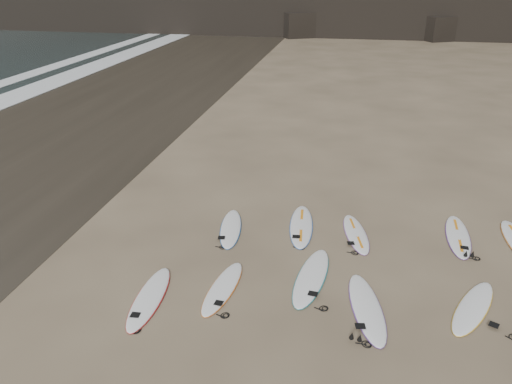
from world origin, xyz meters
TOP-DOWN VIEW (x-y plane):
  - ground at (0.00, 0.00)m, footprint 240.00×240.00m
  - wet_sand at (-13.00, 10.00)m, footprint 12.00×200.00m
  - surfboard_0 at (-3.82, -1.08)m, footprint 0.71×2.44m
  - surfboard_1 at (-2.30, -0.40)m, footprint 0.77×2.26m
  - surfboard_2 at (-0.34, 0.42)m, footprint 0.97×2.68m
  - surfboard_3 at (0.94, -0.52)m, footprint 1.10×2.61m
  - surfboard_4 at (3.20, -0.07)m, footprint 1.53×2.33m
  - surfboard_5 at (-2.80, 2.42)m, footprint 0.91×2.36m
  - surfboard_6 at (-0.86, 2.93)m, footprint 0.83×2.63m
  - surfboard_7 at (0.67, 2.77)m, footprint 1.00×2.32m
  - surfboard_8 at (3.42, 3.16)m, footprint 0.74×2.52m

SIDE VIEW (x-z plane):
  - ground at x=0.00m, z-range 0.00..0.00m
  - wet_sand at x=-13.00m, z-range 0.00..0.01m
  - surfboard_1 at x=-2.30m, z-range 0.00..0.08m
  - surfboard_7 at x=0.67m, z-range 0.00..0.08m
  - surfboard_5 at x=-2.80m, z-range 0.00..0.08m
  - surfboard_4 at x=3.20m, z-range 0.00..0.08m
  - surfboard_0 at x=-3.82m, z-range 0.00..0.09m
  - surfboard_8 at x=3.42m, z-range 0.00..0.09m
  - surfboard_3 at x=0.94m, z-range 0.00..0.09m
  - surfboard_6 at x=-0.86m, z-range 0.00..0.09m
  - surfboard_2 at x=-0.34m, z-range 0.00..0.09m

